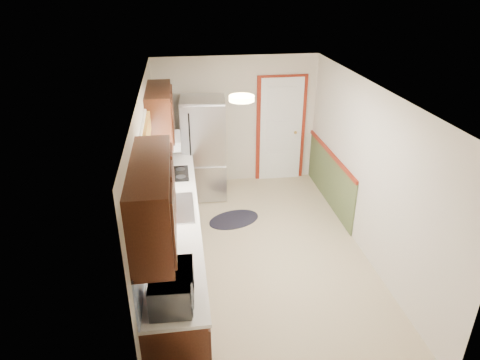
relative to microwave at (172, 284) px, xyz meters
name	(u,v)px	position (x,y,z in m)	size (l,w,h in m)	color
room_shell	(261,178)	(1.20, 1.95, 0.07)	(3.20, 5.20, 2.52)	tan
kitchen_run	(171,221)	(-0.04, 1.66, -0.32)	(0.63, 4.00, 2.20)	#39190D
back_wall_trim	(291,139)	(2.19, 4.16, -0.24)	(1.12, 2.30, 2.08)	maroon
ceiling_fixture	(242,98)	(0.90, 1.75, 1.23)	(0.30, 0.30, 0.06)	#FFD88C
microwave	(172,284)	(0.00, 0.00, 0.00)	(0.57, 0.32, 0.39)	white
refrigerator	(204,148)	(0.55, 3.92, -0.23)	(0.79, 0.78, 1.80)	#B7B7BC
rug	(234,219)	(0.95, 2.90, -1.13)	(0.87, 0.56, 0.01)	black
cooktop	(173,174)	(0.01, 2.81, -0.18)	(0.46, 0.55, 0.02)	black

